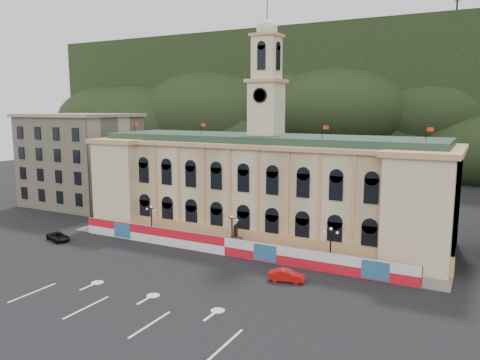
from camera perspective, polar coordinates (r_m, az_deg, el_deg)
The scene contains 13 objects.
ground at distance 52.46m, azimuth -10.20°, elevation -13.50°, with size 260.00×260.00×0.00m, color black.
lane_markings at distance 48.96m, azimuth -13.93°, elevation -15.30°, with size 26.00×10.00×0.02m, color white, non-canonical shape.
hill_ridge at distance 162.83m, azimuth 17.31°, elevation 8.31°, with size 230.00×80.00×64.00m.
city_hall at distance 73.26m, azimuth 3.02°, elevation -0.59°, with size 56.20×17.60×37.10m.
side_building_left at distance 101.15m, azimuth -18.83°, elevation 2.40°, with size 21.00×17.00×18.60m.
hoarding_fence at distance 63.82m, azimuth -1.77°, elevation -8.08°, with size 50.00×0.44×2.50m.
pavement at distance 66.43m, azimuth -0.65°, elevation -8.45°, with size 56.00×5.50×0.16m, color slate.
statue at distance 66.32m, azimuth -0.55°, elevation -7.48°, with size 1.40×1.40×3.72m.
lamp_left at distance 72.56m, azimuth -10.74°, elevation -4.67°, with size 1.96×0.44×5.15m.
lamp_center at distance 64.97m, azimuth -0.98°, elevation -6.10°, with size 1.96×0.44×5.15m.
lamp_right at distance 59.75m, azimuth 10.98°, elevation -7.60°, with size 1.96×0.44×5.15m.
red_sedan at distance 55.10m, azimuth 5.70°, elevation -11.52°, with size 4.43×2.41×1.39m, color #B60E0D.
black_suv at distance 75.81m, azimuth -21.30°, elevation -6.45°, with size 4.92×3.36×1.25m, color black.
Camera 1 is at (30.27, -38.00, 19.79)m, focal length 35.00 mm.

